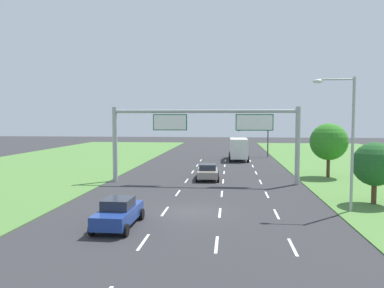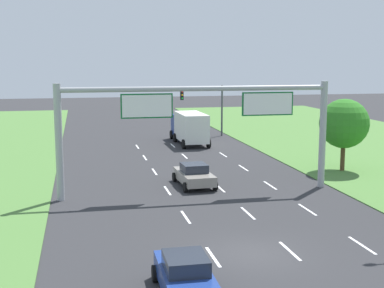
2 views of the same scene
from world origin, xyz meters
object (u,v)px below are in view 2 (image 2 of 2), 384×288
(sign_gantry, at_px, (200,116))
(traffic_light_mast, at_px, (205,101))
(car_near_red, at_px, (194,175))
(box_truck, at_px, (189,127))
(roadside_tree_mid, at_px, (344,124))
(car_lead_silver, at_px, (186,277))

(sign_gantry, relative_size, traffic_light_mast, 3.08)
(sign_gantry, distance_m, traffic_light_mast, 25.50)
(car_near_red, relative_size, box_truck, 0.54)
(traffic_light_mast, bearing_deg, roadside_tree_mid, -73.84)
(car_lead_silver, height_order, traffic_light_mast, traffic_light_mast)
(car_near_red, height_order, roadside_tree_mid, roadside_tree_mid)
(sign_gantry, bearing_deg, car_lead_silver, -104.82)
(car_near_red, distance_m, roadside_tree_mid, 12.58)
(box_truck, relative_size, traffic_light_mast, 1.41)
(car_lead_silver, xyz_separation_m, traffic_light_mast, (10.00, 39.30, 3.08))
(car_near_red, xyz_separation_m, car_lead_silver, (-3.89, -16.58, 0.04))
(car_near_red, bearing_deg, box_truck, 76.51)
(car_lead_silver, height_order, roadside_tree_mid, roadside_tree_mid)
(car_near_red, height_order, traffic_light_mast, traffic_light_mast)
(car_near_red, xyz_separation_m, box_truck, (3.39, 18.01, 0.96))
(car_near_red, relative_size, roadside_tree_mid, 0.78)
(car_lead_silver, xyz_separation_m, sign_gantry, (3.86, 14.58, 4.11))
(box_truck, xyz_separation_m, sign_gantry, (-3.42, -20.01, 3.19))
(car_near_red, relative_size, traffic_light_mast, 0.77)
(box_truck, distance_m, roadside_tree_mid, 17.96)
(box_truck, xyz_separation_m, traffic_light_mast, (2.73, 4.71, 2.16))
(traffic_light_mast, bearing_deg, sign_gantry, -103.96)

